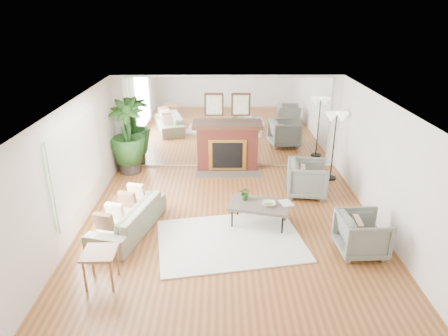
{
  "coord_description": "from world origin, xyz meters",
  "views": [
    {
      "loc": [
        -0.16,
        -6.8,
        4.18
      ],
      "look_at": [
        -0.11,
        0.6,
        1.13
      ],
      "focal_mm": 32.0,
      "sensor_mm": 36.0,
      "label": 1
    }
  ],
  "objects_px": {
    "fireplace": "(227,146)",
    "potted_ficus": "(127,135)",
    "sofa": "(128,218)",
    "side_table": "(100,257)",
    "coffee_table": "(259,205)",
    "floor_lamp": "(336,123)",
    "armchair_back": "(307,179)",
    "armchair_front": "(362,234)"
  },
  "relations": [
    {
      "from": "fireplace",
      "to": "potted_ficus",
      "type": "relative_size",
      "value": 1.05
    },
    {
      "from": "sofa",
      "to": "side_table",
      "type": "height_order",
      "value": "side_table"
    },
    {
      "from": "coffee_table",
      "to": "potted_ficus",
      "type": "height_order",
      "value": "potted_ficus"
    },
    {
      "from": "sofa",
      "to": "floor_lamp",
      "type": "height_order",
      "value": "floor_lamp"
    },
    {
      "from": "fireplace",
      "to": "armchair_back",
      "type": "xyz_separation_m",
      "value": [
        1.84,
        -1.58,
        -0.25
      ]
    },
    {
      "from": "side_table",
      "to": "floor_lamp",
      "type": "height_order",
      "value": "floor_lamp"
    },
    {
      "from": "sofa",
      "to": "side_table",
      "type": "distance_m",
      "value": 1.6
    },
    {
      "from": "potted_ficus",
      "to": "sofa",
      "type": "bearing_deg",
      "value": -78.67
    },
    {
      "from": "fireplace",
      "to": "armchair_front",
      "type": "xyz_separation_m",
      "value": [
        2.34,
        -3.95,
        -0.28
      ]
    },
    {
      "from": "side_table",
      "to": "potted_ficus",
      "type": "relative_size",
      "value": 0.3
    },
    {
      "from": "coffee_table",
      "to": "sofa",
      "type": "distance_m",
      "value": 2.6
    },
    {
      "from": "fireplace",
      "to": "potted_ficus",
      "type": "bearing_deg",
      "value": -176.5
    },
    {
      "from": "sofa",
      "to": "side_table",
      "type": "xyz_separation_m",
      "value": [
        -0.09,
        -1.59,
        0.2
      ]
    },
    {
      "from": "fireplace",
      "to": "coffee_table",
      "type": "height_order",
      "value": "fireplace"
    },
    {
      "from": "coffee_table",
      "to": "sofa",
      "type": "bearing_deg",
      "value": -175.08
    },
    {
      "from": "armchair_back",
      "to": "floor_lamp",
      "type": "bearing_deg",
      "value": -33.32
    },
    {
      "from": "coffee_table",
      "to": "potted_ficus",
      "type": "xyz_separation_m",
      "value": [
        -3.2,
        2.81,
        0.61
      ]
    },
    {
      "from": "coffee_table",
      "to": "sofa",
      "type": "xyz_separation_m",
      "value": [
        -2.59,
        -0.22,
        -0.15
      ]
    },
    {
      "from": "side_table",
      "to": "floor_lamp",
      "type": "relative_size",
      "value": 0.34
    },
    {
      "from": "sofa",
      "to": "armchair_back",
      "type": "height_order",
      "value": "armchair_back"
    },
    {
      "from": "fireplace",
      "to": "sofa",
      "type": "height_order",
      "value": "fireplace"
    },
    {
      "from": "fireplace",
      "to": "floor_lamp",
      "type": "xyz_separation_m",
      "value": [
        2.65,
        -0.65,
        0.83
      ]
    },
    {
      "from": "sofa",
      "to": "armchair_front",
      "type": "bearing_deg",
      "value": 94.86
    },
    {
      "from": "armchair_back",
      "to": "floor_lamp",
      "type": "relative_size",
      "value": 0.52
    },
    {
      "from": "coffee_table",
      "to": "floor_lamp",
      "type": "distance_m",
      "value": 3.26
    },
    {
      "from": "side_table",
      "to": "potted_ficus",
      "type": "xyz_separation_m",
      "value": [
        -0.52,
        4.62,
        0.55
      ]
    },
    {
      "from": "fireplace",
      "to": "coffee_table",
      "type": "xyz_separation_m",
      "value": [
        0.6,
        -2.96,
        -0.22
      ]
    },
    {
      "from": "armchair_back",
      "to": "potted_ficus",
      "type": "bearing_deg",
      "value": 79.96
    },
    {
      "from": "armchair_back",
      "to": "fireplace",
      "type": "bearing_deg",
      "value": 57.09
    },
    {
      "from": "fireplace",
      "to": "armchair_front",
      "type": "bearing_deg",
      "value": -59.35
    },
    {
      "from": "armchair_front",
      "to": "potted_ficus",
      "type": "xyz_separation_m",
      "value": [
        -4.94,
        3.8,
        0.67
      ]
    },
    {
      "from": "sofa",
      "to": "floor_lamp",
      "type": "xyz_separation_m",
      "value": [
        4.64,
        2.54,
        1.2
      ]
    },
    {
      "from": "coffee_table",
      "to": "side_table",
      "type": "height_order",
      "value": "side_table"
    },
    {
      "from": "armchair_front",
      "to": "coffee_table",
      "type": "bearing_deg",
      "value": 57.64
    },
    {
      "from": "armchair_back",
      "to": "potted_ficus",
      "type": "distance_m",
      "value": 4.7
    },
    {
      "from": "floor_lamp",
      "to": "coffee_table",
      "type": "bearing_deg",
      "value": -131.52
    },
    {
      "from": "coffee_table",
      "to": "side_table",
      "type": "bearing_deg",
      "value": -145.93
    },
    {
      "from": "coffee_table",
      "to": "armchair_front",
      "type": "height_order",
      "value": "armchair_front"
    },
    {
      "from": "coffee_table",
      "to": "armchair_front",
      "type": "distance_m",
      "value": 2.01
    },
    {
      "from": "sofa",
      "to": "potted_ficus",
      "type": "bearing_deg",
      "value": -153.77
    },
    {
      "from": "sofa",
      "to": "armchair_front",
      "type": "height_order",
      "value": "armchair_front"
    },
    {
      "from": "potted_ficus",
      "to": "floor_lamp",
      "type": "height_order",
      "value": "potted_ficus"
    }
  ]
}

